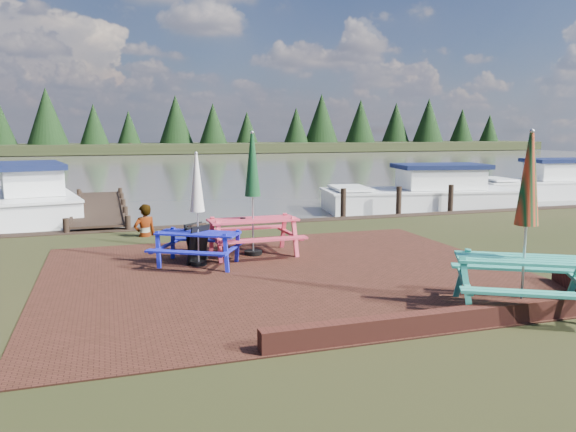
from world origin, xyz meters
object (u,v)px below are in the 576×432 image
Objects in this scene: picnic_table_red at (253,213)px; picnic_table_teal at (524,250)px; boat_far at (546,186)px; picnic_table_blue at (198,227)px; person at (144,205)px; chalkboard at (197,243)px; boat_near at (423,196)px; boat_jetty at (31,199)px; jetty at (99,207)px.

picnic_table_teal is at bearing -60.95° from picnic_table_red.
picnic_table_red is at bearing 123.56° from boat_far.
picnic_table_blue is 1.38× the size of person.
person is (-2.12, 3.05, -0.11)m from picnic_table_red.
chalkboard is 11.35m from boat_near.
boat_near is at bearing -1.09° from chalkboard.
boat_near is 7.29m from boat_far.
person is at bearing 123.61° from picnic_table_red.
picnic_table_red is at bearing -69.13° from boat_jetty.
person reaches higher than chalkboard.
picnic_table_red is 0.43× the size of boat_far.
picnic_table_red is 17.01m from boat_far.
picnic_table_blue is at bearing -129.79° from chalkboard.
chalkboard is at bearing 134.40° from boat_near.
jetty is at bearing 144.27° from picnic_table_teal.
picnic_table_blue is at bearing 123.36° from boat_far.
picnic_table_blue reaches higher than chalkboard.
picnic_table_blue is (-4.22, 4.40, -0.15)m from picnic_table_teal.
picnic_table_teal reaches higher than boat_jetty.
picnic_table_teal is 0.30× the size of jetty.
picnic_table_red is 10.11m from boat_near.
picnic_table_blue is 9.32m from jetty.
boat_far is (16.37, 8.21, -0.05)m from chalkboard.
chalkboard is at bearing -165.36° from picnic_table_red.
picnic_table_red is 1.18× the size of picnic_table_blue.
person is (-0.84, 3.42, 0.41)m from chalkboard.
chalkboard is 0.13× the size of boat_far.
boat_near is (9.30, 6.77, -0.44)m from picnic_table_blue.
boat_far is at bearing 175.98° from person.
boat_near is (9.28, 6.53, -0.06)m from chalkboard.
boat_far reaches higher than boat_near.
person is at bearing 67.60° from chalkboard.
jetty is 5.59m from person.
picnic_table_blue is at bearing -77.52° from jetty.
picnic_table_red reaches higher than jetty.
picnic_table_blue reaches higher than jetty.
picnic_table_teal is 12.29m from boat_near.
boat_jetty is at bearing 168.22° from jetty.
jetty is (-3.31, 8.47, -0.83)m from picnic_table_red.
picnic_table_red is 1.43m from chalkboard.
picnic_table_teal is 6.11m from picnic_table_blue.
picnic_table_blue is at bearing 83.16° from person.
chalkboard is at bearing 84.25° from person.
picnic_table_red is 3.72m from person.
picnic_table_red is 0.36× the size of boat_jetty.
chalkboard is 0.49× the size of person.
picnic_table_blue is 0.31× the size of boat_jetty.
picnic_table_teal is 1.01× the size of picnic_table_red.
picnic_table_teal is at bearing 102.50° from person.
picnic_table_blue is (-1.30, -0.60, -0.14)m from picnic_table_red.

